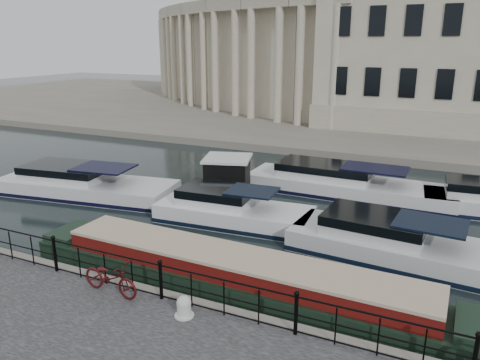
% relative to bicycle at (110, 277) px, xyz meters
% --- Properties ---
extents(ground_plane, '(160.00, 160.00, 0.00)m').
position_rel_bicycle_xyz_m(ground_plane, '(1.49, 2.62, -1.06)').
color(ground_plane, black).
rests_on(ground_plane, ground).
extents(far_bank, '(120.00, 42.00, 0.55)m').
position_rel_bicycle_xyz_m(far_bank, '(1.49, 41.62, -0.79)').
color(far_bank, '#6B665B').
rests_on(far_bank, ground_plane).
extents(railing, '(24.14, 0.14, 1.22)m').
position_rel_bicycle_xyz_m(railing, '(1.49, 0.37, 0.14)').
color(railing, black).
rests_on(railing, near_quay).
extents(civic_building, '(53.55, 31.84, 16.85)m').
position_rel_bicycle_xyz_m(civic_building, '(0.49, 37.33, 5.97)').
color(civic_building, '#ADA38C').
rests_on(civic_building, far_bank).
extents(bicycle, '(2.01, 0.84, 1.03)m').
position_rel_bicycle_xyz_m(bicycle, '(0.00, 0.00, 0.00)').
color(bicycle, '#410B0E').
rests_on(bicycle, near_quay).
extents(mooring_bollard, '(0.53, 0.53, 0.60)m').
position_rel_bicycle_xyz_m(mooring_bollard, '(2.54, -0.12, -0.24)').
color(mooring_bollard, silver).
rests_on(mooring_bollard, near_quay).
extents(narrowboat, '(15.28, 2.40, 1.56)m').
position_rel_bicycle_xyz_m(narrowboat, '(2.81, 2.61, -0.70)').
color(narrowboat, black).
rests_on(narrowboat, ground_plane).
extents(harbour_hut, '(3.67, 3.32, 2.19)m').
position_rel_bicycle_xyz_m(harbour_hut, '(-1.49, 10.64, -0.11)').
color(harbour_hut, '#6B665B').
rests_on(harbour_hut, ground_plane).
extents(cabin_cruisers, '(26.76, 9.80, 1.99)m').
position_rel_bicycle_xyz_m(cabin_cruisers, '(1.59, 9.98, -0.70)').
color(cabin_cruisers, silver).
rests_on(cabin_cruisers, ground_plane).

